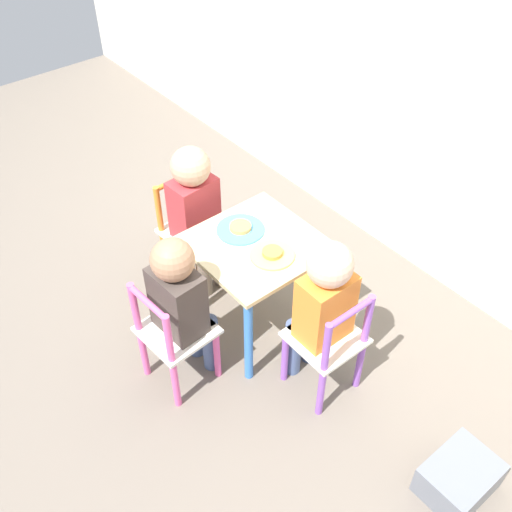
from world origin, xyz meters
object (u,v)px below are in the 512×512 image
kids_table (256,259)px  chair_pink (173,336)px  child_front (182,297)px  chair_purple (328,345)px  chair_orange (191,232)px  child_left (196,205)px  plate_left (240,229)px  child_right (321,302)px  storage_bin (459,478)px  plate_right (272,254)px

kids_table → chair_pink: chair_pink is taller
chair_pink → child_front: (-0.00, 0.06, 0.18)m
chair_purple → chair_orange: bearing=-87.8°
chair_pink → child_left: child_left is taller
plate_left → child_left: bearing=-174.8°
child_right → plate_left: child_right is taller
child_front → plate_left: child_front is taller
chair_purple → plate_left: bearing=-89.9°
storage_bin → kids_table: bearing=-177.2°
kids_table → chair_orange: chair_orange is taller
kids_table → child_right: size_ratio=0.67×
chair_pink → child_right: (0.36, 0.44, 0.19)m
child_left → kids_table: bearing=-90.0°
child_right → storage_bin: size_ratio=2.78×
chair_purple → plate_right: chair_purple is taller
chair_purple → storage_bin: bearing=95.7°
child_front → storage_bin: (1.04, 0.44, -0.37)m
child_front → kids_table: bearing=-90.0°
chair_orange → chair_pink: 0.63m
kids_table → chair_purple: size_ratio=0.94×
kids_table → child_right: (0.39, -0.00, 0.06)m
chair_purple → child_right: size_ratio=0.72×
child_left → plate_left: 0.29m
child_left → plate_right: size_ratio=4.14×
child_front → plate_left: bearing=-75.5°
kids_table → child_left: child_left is taller
chair_pink → storage_bin: chair_pink is taller
chair_pink → child_front: child_front is taller
kids_table → storage_bin: bearing=2.8°
plate_right → chair_pink: bearing=-99.1°
plate_right → child_right: bearing=-0.8°
plate_left → chair_purple: bearing=-0.5°
kids_table → chair_purple: (0.45, -0.00, -0.13)m
chair_purple → storage_bin: 0.65m
child_right → chair_pink: bearing=-38.3°
plate_right → storage_bin: (0.97, 0.05, -0.42)m
chair_pink → chair_orange: bearing=-45.0°
chair_pink → child_front: size_ratio=0.73×
chair_purple → child_front: bearing=-47.4°
chair_orange → child_left: bearing=-90.0°
chair_orange → child_front: child_front is taller
chair_orange → chair_purple: 0.89m
child_right → storage_bin: bearing=95.2°
child_left → plate_right: 0.49m
chair_purple → child_right: child_right is taller
storage_bin → child_front: bearing=-157.3°
child_front → storage_bin: size_ratio=2.73×
chair_purple → child_right: 0.20m
chair_purple → plate_left: 0.59m
child_left → plate_right: bearing=-90.8°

